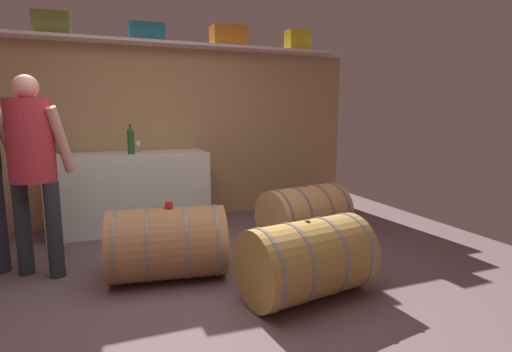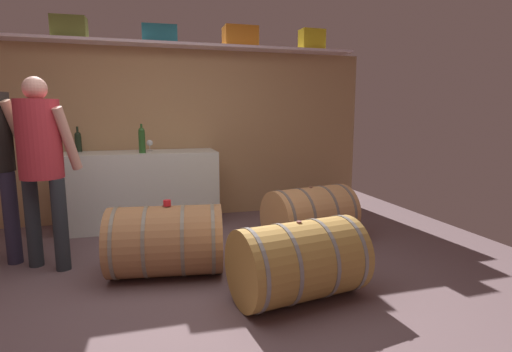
% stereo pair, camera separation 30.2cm
% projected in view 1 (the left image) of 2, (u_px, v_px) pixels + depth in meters
% --- Properties ---
extents(ground_plane, '(6.58, 8.00, 0.02)m').
position_uv_depth(ground_plane, '(176.00, 272.00, 3.34)').
color(ground_plane, '#644F53').
extents(back_wall_panel, '(5.38, 0.10, 2.12)m').
position_uv_depth(back_wall_panel, '(149.00, 136.00, 4.83)').
color(back_wall_panel, tan).
rests_on(back_wall_panel, ground).
extents(high_shelf_board, '(4.95, 0.40, 0.03)m').
position_uv_depth(high_shelf_board, '(146.00, 43.00, 4.52)').
color(high_shelf_board, silver).
rests_on(high_shelf_board, back_wall_panel).
extents(toolcase_olive, '(0.37, 0.23, 0.24)m').
position_uv_depth(toolcase_olive, '(52.00, 24.00, 4.16)').
color(toolcase_olive, olive).
rests_on(toolcase_olive, high_shelf_board).
extents(toolcase_teal, '(0.41, 0.23, 0.21)m').
position_uv_depth(toolcase_teal, '(147.00, 33.00, 4.51)').
color(toolcase_teal, teal).
rests_on(toolcase_teal, high_shelf_board).
extents(toolcase_orange, '(0.42, 0.30, 0.24)m').
position_uv_depth(toolcase_orange, '(228.00, 37.00, 4.85)').
color(toolcase_orange, orange).
rests_on(toolcase_orange, high_shelf_board).
extents(toolcase_yellow, '(0.32, 0.20, 0.27)m').
position_uv_depth(toolcase_yellow, '(298.00, 41.00, 5.20)').
color(toolcase_yellow, yellow).
rests_on(toolcase_yellow, high_shelf_board).
extents(work_cabinet, '(1.73, 0.60, 0.89)m').
position_uv_depth(work_cabinet, '(131.00, 191.00, 4.50)').
color(work_cabinet, white).
rests_on(work_cabinet, ground).
extents(wine_bottle_dark, '(0.07, 0.07, 0.29)m').
position_uv_depth(wine_bottle_dark, '(62.00, 142.00, 4.34)').
color(wine_bottle_dark, black).
rests_on(wine_bottle_dark, work_cabinet).
extents(wine_bottle_green, '(0.07, 0.07, 0.33)m').
position_uv_depth(wine_bottle_green, '(131.00, 140.00, 4.28)').
color(wine_bottle_green, '#2A5B26').
rests_on(wine_bottle_green, work_cabinet).
extents(wine_glass, '(0.07, 0.07, 0.13)m').
position_uv_depth(wine_glass, '(138.00, 144.00, 4.52)').
color(wine_glass, white).
rests_on(wine_glass, work_cabinet).
extents(wine_barrel_near, '(0.98, 0.70, 0.59)m').
position_uv_depth(wine_barrel_near, '(168.00, 243.00, 3.15)').
color(wine_barrel_near, '#A77348').
rests_on(wine_barrel_near, ground).
extents(wine_barrel_far, '(0.99, 0.71, 0.58)m').
position_uv_depth(wine_barrel_far, '(307.00, 259.00, 2.83)').
color(wine_barrel_far, '#A17839').
rests_on(wine_barrel_far, ground).
extents(wine_barrel_flank, '(0.99, 0.74, 0.59)m').
position_uv_depth(wine_barrel_flank, '(304.00, 213.00, 4.11)').
color(wine_barrel_flank, tan).
rests_on(wine_barrel_flank, ground).
extents(tasting_cup, '(0.06, 0.06, 0.05)m').
position_uv_depth(tasting_cup, '(169.00, 205.00, 3.11)').
color(tasting_cup, red).
rests_on(tasting_cup, wine_barrel_near).
extents(visitor_tasting, '(0.53, 0.48, 1.63)m').
position_uv_depth(visitor_tasting, '(32.00, 156.00, 3.10)').
color(visitor_tasting, '#272D33').
rests_on(visitor_tasting, ground).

